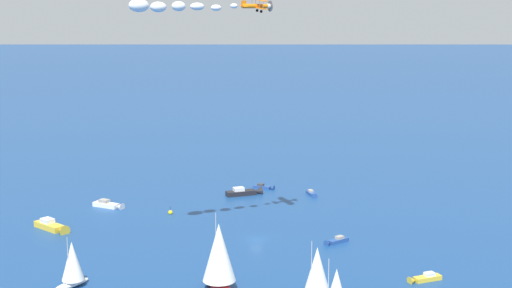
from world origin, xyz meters
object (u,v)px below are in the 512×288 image
Objects in this scene: motorboat_mid_cluster at (312,194)px; motorboat_outer_ring_c at (265,187)px; sailboat_far_port at (219,256)px; motorboat_offshore at (53,227)px; motorboat_inshore at (423,278)px; biplane_lead at (257,5)px; sailboat_near_centre at (317,274)px; sailboat_ahead at (72,264)px; motorboat_trailing at (110,205)px; marker_buoy at (170,212)px; motorboat_outer_ring_a at (335,241)px; motorboat_far_stbd at (246,192)px.

motorboat_mid_cluster is 14.66m from motorboat_outer_ring_c.
sailboat_far_port is 53.94m from motorboat_offshore.
biplane_lead reaches higher than motorboat_inshore.
sailboat_ahead is (-43.03, -10.96, -0.71)m from sailboat_near_centre.
motorboat_mid_cluster is at bearing 36.99° from motorboat_trailing.
motorboat_inshore is at bearing 30.19° from sailboat_far_port.
marker_buoy is (17.08, 1.09, -0.28)m from motorboat_trailing.
biplane_lead is (27.61, -9.82, 50.07)m from marker_buoy.
motorboat_trailing is at bearing -143.01° from motorboat_mid_cluster.
marker_buoy is at bearing 99.24° from sailboat_ahead.
motorboat_trailing is (-50.20, 38.48, -5.71)m from sailboat_far_port.
sailboat_ahead is at bearing -130.10° from motorboat_outer_ring_a.
motorboat_far_stbd is at bearing 118.20° from biplane_lead.
sailboat_near_centre is 1.81× the size of motorboat_outer_ring_a.
sailboat_ahead is at bearing -45.58° from motorboat_offshore.
biplane_lead is at bearing -19.59° from marker_buoy.
motorboat_offshore reaches higher than motorboat_far_stbd.
marker_buoy is (17.73, 22.47, -0.44)m from motorboat_offshore.
sailboat_far_port is 1.56× the size of motorboat_far_stbd.
marker_buoy is (-11.25, -32.88, -0.08)m from motorboat_outer_ring_c.
biplane_lead is (19.69, 38.82, 46.12)m from sailboat_ahead.
motorboat_trailing is (-68.02, 36.59, -4.37)m from sailboat_near_centre.
motorboat_mid_cluster is (16.62, 6.70, -0.34)m from motorboat_far_stbd.
motorboat_inshore is at bearing -38.40° from motorboat_far_stbd.
motorboat_offshore reaches higher than marker_buoy.
sailboat_far_port reaches higher than motorboat_trailing.
sailboat_ahead reaches higher than marker_buoy.
sailboat_far_port is 71.41m from motorboat_mid_cluster.
sailboat_near_centre is 2.07× the size of motorboat_mid_cluster.
motorboat_trailing reaches higher than motorboat_outer_ring_c.
sailboat_ahead reaches higher than motorboat_far_stbd.
motorboat_trailing is 53.85m from sailboat_ahead.
sailboat_ahead is at bearing -116.90° from biplane_lead.
sailboat_ahead is 63.42m from biplane_lead.
sailboat_ahead reaches higher than motorboat_outer_ring_c.
motorboat_outer_ring_c is at bearing 130.56° from motorboat_outer_ring_a.
motorboat_inshore is 2.86× the size of marker_buoy.
motorboat_outer_ring_a is 2.91× the size of marker_buoy.
motorboat_inshore is 0.55× the size of motorboat_offshore.
motorboat_inshore is 83.71m from motorboat_offshore.
motorboat_trailing reaches higher than motorboat_inshore.
biplane_lead is (-38.34, 10.65, 49.93)m from motorboat_inshore.
motorboat_inshore reaches higher than motorboat_outer_ring_a.
motorboat_far_stbd is at bearing 60.19° from motorboat_offshore.
motorboat_outer_ring_c is (-39.69, 70.57, -4.57)m from sailboat_near_centre.
motorboat_mid_cluster is 0.88× the size of motorboat_outer_ring_c.
sailboat_far_port reaches higher than motorboat_outer_ring_a.
motorboat_offshore is at bearing 161.42° from sailboat_far_port.
motorboat_trailing is 44.24m from motorboat_outer_ring_c.
marker_buoy is 58.01m from biplane_lead.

